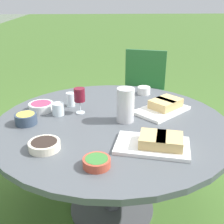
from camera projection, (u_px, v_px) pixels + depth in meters
The scene contains 14 objects.
ground_plane at pixel (112, 208), 2.05m from camera, with size 40.00×40.00×0.00m, color #446B2B.
dining_table at pixel (112, 134), 1.81m from camera, with size 1.48×1.48×0.70m.
chair_near_right at pixel (143, 86), 3.02m from camera, with size 0.53×0.55×0.89m.
water_pitcher at pixel (126, 105), 1.73m from camera, with size 0.12×0.11×0.22m.
wine_glass at pixel (79, 96), 1.84m from camera, with size 0.07×0.07×0.17m.
platter_bread_main at pixel (164, 106), 1.92m from camera, with size 0.41×0.42×0.08m.
platter_charcuterie at pixel (157, 143), 1.46m from camera, with size 0.32×0.43×0.07m.
bowl_fries at pixel (26, 118), 1.72m from camera, with size 0.13×0.13×0.07m.
bowl_salad at pixel (97, 162), 1.30m from camera, with size 0.13×0.13×0.04m.
bowl_olives at pixel (44, 145), 1.45m from camera, with size 0.16×0.16×0.04m.
bowl_dip_red at pixel (41, 106), 1.92m from camera, with size 0.17×0.17×0.05m.
bowl_dip_cream at pixel (144, 90), 2.23m from camera, with size 0.10×0.10×0.06m.
cup_water_near at pixel (71, 100), 1.99m from camera, with size 0.06×0.06×0.10m.
cup_water_far at pixel (58, 109), 1.85m from camera, with size 0.08×0.08×0.08m.
Camera 1 is at (-1.61, 0.08, 1.45)m, focal length 45.00 mm.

